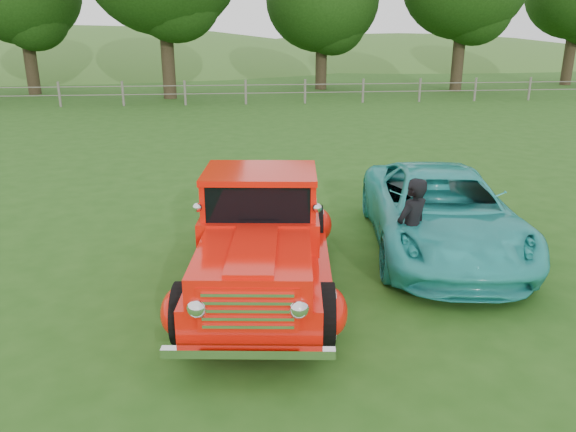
{
  "coord_description": "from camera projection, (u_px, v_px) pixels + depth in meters",
  "views": [
    {
      "loc": [
        -1.1,
        -6.63,
        3.59
      ],
      "look_at": [
        -0.22,
        1.2,
        0.96
      ],
      "focal_mm": 35.0,
      "sensor_mm": 36.0,
      "label": 1
    }
  ],
  "objects": [
    {
      "name": "ground",
      "position": [
        314.0,
        312.0,
        7.5
      ],
      "size": [
        140.0,
        140.0,
        0.0
      ],
      "primitive_type": "plane",
      "color": "#224D14",
      "rests_on": "ground"
    },
    {
      "name": "distant_hills",
      "position": [
        198.0,
        104.0,
        64.56
      ],
      "size": [
        116.0,
        60.0,
        18.0
      ],
      "color": "#3C6726",
      "rests_on": "ground"
    },
    {
      "name": "fence_line",
      "position": [
        246.0,
        92.0,
        28.05
      ],
      "size": [
        48.0,
        0.12,
        1.2
      ],
      "color": "#6B665A",
      "rests_on": "ground"
    },
    {
      "name": "tree_near_east",
      "position": [
        322.0,
        0.0,
        33.71
      ],
      "size": [
        6.8,
        6.8,
        8.33
      ],
      "color": "black",
      "rests_on": "ground"
    },
    {
      "name": "red_pickup",
      "position": [
        261.0,
        236.0,
        7.97
      ],
      "size": [
        2.68,
        5.16,
        1.78
      ],
      "rotation": [
        0.0,
        0.0,
        -0.13
      ],
      "color": "black",
      "rests_on": "ground"
    },
    {
      "name": "teal_sedan",
      "position": [
        441.0,
        212.0,
        9.43
      ],
      "size": [
        2.99,
        5.18,
        1.36
      ],
      "primitive_type": "imported",
      "rotation": [
        0.0,
        0.0,
        -0.16
      ],
      "color": "#2BADA8",
      "rests_on": "ground"
    },
    {
      "name": "man",
      "position": [
        411.0,
        231.0,
        8.17
      ],
      "size": [
        0.7,
        0.64,
        1.6
      ],
      "primitive_type": "imported",
      "rotation": [
        0.0,
        0.0,
        3.71
      ],
      "color": "black",
      "rests_on": "ground"
    }
  ]
}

